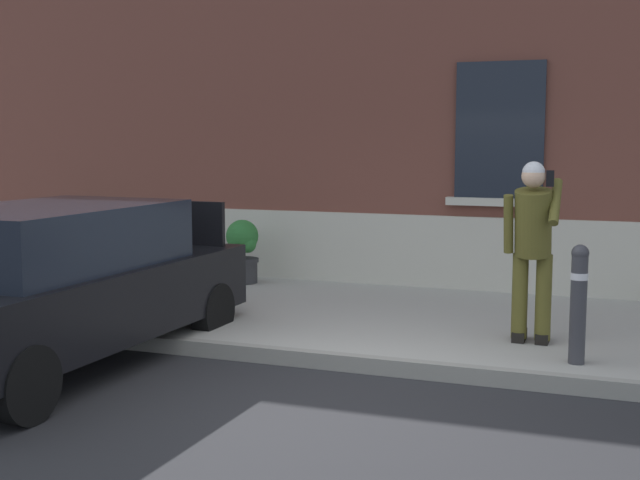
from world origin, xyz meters
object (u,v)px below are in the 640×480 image
at_px(planter_charcoal, 243,250).
at_px(planter_olive, 90,240).
at_px(person_on_phone, 533,240).
at_px(hatchback_car_black, 59,282).
at_px(bollard_near_person, 578,300).

bearing_deg(planter_charcoal, planter_olive, 177.01).
xyz_separation_m(person_on_phone, planter_olive, (-6.57, 2.25, -0.54)).
distance_m(person_on_phone, planter_olive, 6.97).
height_order(hatchback_car_black, planter_charcoal, hatchback_car_black).
bearing_deg(planter_olive, planter_charcoal, -2.99).
bearing_deg(hatchback_car_black, planter_olive, 122.45).
xyz_separation_m(hatchback_car_black, bollard_near_person, (4.49, 1.18, -0.08)).
relative_size(person_on_phone, planter_charcoal, 2.02).
relative_size(hatchback_car_black, planter_olive, 4.78).
relative_size(bollard_near_person, planter_charcoal, 1.22).
xyz_separation_m(bollard_near_person, person_on_phone, (-0.46, 0.56, 0.43)).
bearing_deg(planter_charcoal, hatchback_car_black, -90.04).
bearing_deg(person_on_phone, hatchback_car_black, -159.69).
bearing_deg(planter_olive, person_on_phone, -18.92).
bearing_deg(person_on_phone, planter_olive, 158.03).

